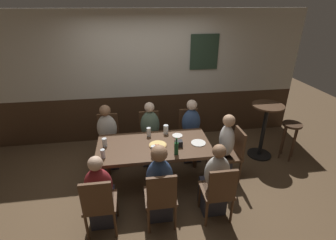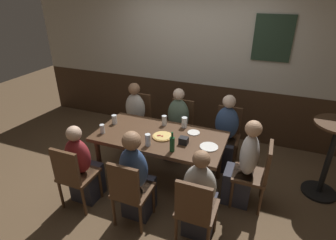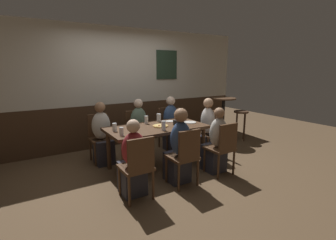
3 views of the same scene
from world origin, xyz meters
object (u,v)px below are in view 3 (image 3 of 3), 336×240
at_px(chair_left_far, 100,135).
at_px(side_bar_table, 223,116).
at_px(person_right_near, 216,145).
at_px(beer_bottle_green, 180,122).
at_px(person_mid_far, 140,132).
at_px(plate_white_small, 170,121).
at_px(person_head_east, 206,132).
at_px(beer_glass_tall, 163,126).
at_px(chair_left_near, 138,165).
at_px(condiment_caddy, 177,122).
at_px(bar_stool, 241,117).
at_px(chair_mid_far, 137,130).
at_px(chair_right_far, 168,125).
at_px(dining_table, 157,131).
at_px(person_left_far, 103,138).
at_px(chair_head_east, 212,130).
at_px(beer_glass_half, 146,120).
at_px(chair_mid_near, 185,154).
at_px(person_mid_near, 179,151).
at_px(pint_glass_stout, 159,118).
at_px(plate_white_large, 190,122).
at_px(pint_glass_pale, 115,128).
at_px(person_right_far, 172,127).
at_px(pint_glass_amber, 121,132).
at_px(chair_right_near, 223,146).
at_px(pizza, 160,126).
at_px(person_left_near, 133,164).

xyz_separation_m(chair_left_far, side_bar_table, (2.84, -0.31, 0.12)).
distance_m(person_right_near, beer_bottle_green, 0.71).
distance_m(person_mid_far, plate_white_small, 0.67).
distance_m(person_head_east, beer_glass_tall, 1.22).
height_order(beer_bottle_green, side_bar_table, side_bar_table).
height_order(chair_left_near, beer_bottle_green, beer_bottle_green).
xyz_separation_m(condiment_caddy, bar_stool, (2.18, 0.48, -0.22)).
relative_size(chair_mid_far, chair_right_far, 1.00).
xyz_separation_m(dining_table, person_left_far, (-0.75, 0.69, -0.18)).
distance_m(chair_head_east, side_bar_table, 0.99).
distance_m(beer_glass_half, bar_stool, 2.61).
distance_m(chair_mid_near, person_mid_near, 0.16).
height_order(pint_glass_stout, condiment_caddy, pint_glass_stout).
xyz_separation_m(chair_left_far, condiment_caddy, (1.11, -0.94, 0.29)).
bearing_deg(beer_bottle_green, plate_white_large, 32.16).
distance_m(chair_left_near, pint_glass_pale, 0.97).
height_order(person_right_near, bar_stool, person_right_near).
xyz_separation_m(dining_table, person_right_near, (0.75, -0.68, -0.20)).
xyz_separation_m(person_right_far, pint_glass_stout, (-0.52, -0.36, 0.32)).
distance_m(beer_glass_half, side_bar_table, 2.17).
distance_m(beer_glass_half, beer_glass_tall, 0.58).
relative_size(plate_white_small, bar_stool, 0.23).
xyz_separation_m(side_bar_table, bar_stool, (0.45, -0.15, -0.05)).
distance_m(chair_right_far, person_head_east, 0.92).
xyz_separation_m(dining_table, chair_mid_near, (0.00, -0.85, -0.16)).
bearing_deg(pint_glass_amber, chair_right_near, -22.63).
bearing_deg(person_left_far, beer_glass_half, -29.60).
height_order(chair_left_far, condiment_caddy, chair_left_far).
bearing_deg(plate_white_small, pizza, -143.83).
relative_size(chair_head_east, plate_white_large, 3.93).
bearing_deg(beer_glass_tall, chair_left_near, -142.08).
bearing_deg(person_left_near, person_mid_far, 61.26).
relative_size(person_mid_near, side_bar_table, 1.11).
distance_m(person_mid_far, bar_stool, 2.56).
xyz_separation_m(person_left_far, plate_white_large, (1.43, -0.74, 0.27)).
relative_size(chair_mid_near, person_right_far, 0.77).
bearing_deg(person_head_east, pint_glass_amber, -172.78).
xyz_separation_m(pint_glass_pale, plate_white_large, (1.40, -0.13, -0.05)).
distance_m(person_mid_far, pint_glass_amber, 1.21).
distance_m(chair_mid_far, person_right_near, 1.71).
bearing_deg(plate_white_large, chair_mid_far, 126.77).
distance_m(person_left_near, plate_white_small, 1.49).
distance_m(plate_white_large, side_bar_table, 1.54).
xyz_separation_m(dining_table, plate_white_large, (0.68, -0.06, 0.09)).
bearing_deg(person_mid_near, chair_left_near, -167.87).
relative_size(person_right_near, pint_glass_amber, 8.81).
xyz_separation_m(person_left_near, side_bar_table, (2.84, 1.23, 0.17)).
bearing_deg(chair_right_far, bar_stool, -14.33).
height_order(pint_glass_pale, plate_white_large, pint_glass_pale).
bearing_deg(person_left_far, beer_glass_tall, -53.60).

